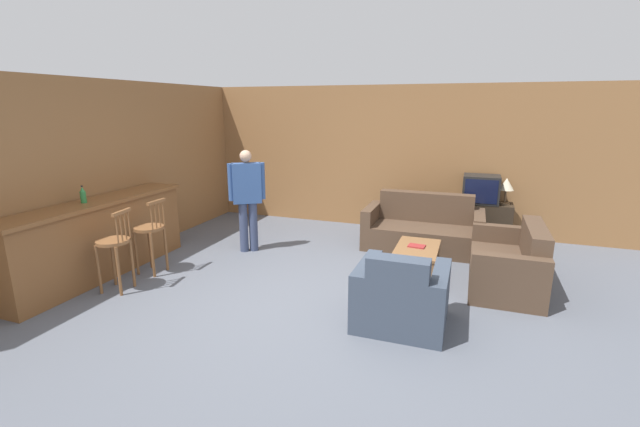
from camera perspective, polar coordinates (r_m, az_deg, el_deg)
The scene contains 16 objects.
ground_plane at distance 5.15m, azimuth -2.22°, elevation -11.55°, with size 24.00×24.00×0.00m, color #565B66.
wall_back at distance 8.08m, azimuth 7.16°, elevation 7.42°, with size 9.40×0.08×2.60m.
wall_left at distance 7.50m, azimuth -21.82°, elevation 6.01°, with size 0.08×8.53×2.60m.
bar_counter at distance 6.41m, azimuth -27.37°, elevation -2.96°, with size 0.55×2.75×1.03m.
bar_chair_near at distance 5.79m, azimuth -25.71°, elevation -4.11°, with size 0.44×0.44×1.03m.
bar_chair_mid at distance 6.21m, azimuth -21.68°, elevation -2.50°, with size 0.39×0.39×1.03m.
couch_far at distance 7.06m, azimuth 13.56°, elevation -2.14°, with size 1.82×0.90×0.86m.
armchair_near at distance 4.58m, azimuth 10.73°, elevation -11.04°, with size 0.92×0.86×0.83m.
loveseat_right at distance 5.91m, azimuth 23.97°, elevation -6.27°, with size 0.83×1.47×0.82m.
coffee_table at distance 5.85m, azimuth 12.79°, elevation -5.03°, with size 0.55×0.92×0.41m.
tv_unit at distance 7.74m, azimuth 20.31°, elevation -0.98°, with size 1.05×0.46×0.66m.
tv at distance 7.62m, azimuth 20.67°, elevation 3.07°, with size 0.58×0.48×0.46m.
bottle at distance 6.21m, azimuth -29.05°, elevation 2.16°, with size 0.07×0.07×0.22m.
book_on_table at distance 5.86m, azimuth 12.76°, elevation -4.25°, with size 0.23×0.18×0.02m.
table_lamp at distance 7.63m, azimuth 23.60°, elevation 3.47°, with size 0.24×0.24×0.44m.
person_by_window at distance 6.68m, azimuth -9.69°, elevation 2.41°, with size 0.48×0.38×1.59m.
Camera 1 is at (1.75, -4.30, 2.23)m, focal length 24.00 mm.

